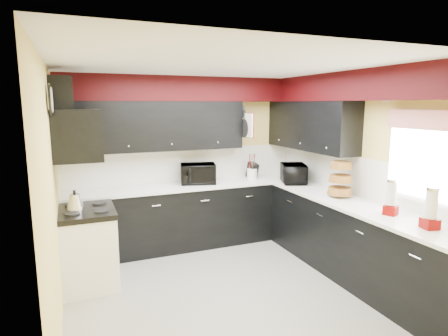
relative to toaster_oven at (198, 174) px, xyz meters
name	(u,v)px	position (x,y,z in m)	size (l,w,h in m)	color
ground	(232,289)	(-0.11, -1.52, -1.09)	(3.60, 3.60, 0.00)	gray
wall_back	(186,161)	(-0.11, 0.28, 0.16)	(3.60, 0.06, 2.50)	#E0C666
wall_right	(361,172)	(1.69, -1.52, 0.16)	(0.06, 3.60, 2.50)	#E0C666
wall_left	(53,199)	(-1.91, -1.52, 0.16)	(0.06, 3.60, 2.50)	#E0C666
ceiling	(232,66)	(-0.11, -1.52, 1.41)	(3.60, 3.60, 0.06)	white
cab_back	(192,216)	(-0.11, -0.02, -0.64)	(3.60, 0.60, 0.90)	black
cab_right	(355,243)	(1.39, -1.82, -0.64)	(0.60, 3.00, 0.90)	black
counter_back	(192,185)	(-0.11, -0.02, -0.17)	(3.62, 0.64, 0.04)	white
counter_right	(357,205)	(1.39, -1.82, -0.17)	(0.64, 3.02, 0.04)	white
splash_back	(186,165)	(-0.11, 0.27, 0.10)	(3.60, 0.02, 0.50)	white
splash_right	(360,177)	(1.68, -1.52, 0.10)	(0.02, 3.60, 0.50)	white
upper_back	(155,126)	(-0.61, 0.10, 0.71)	(2.60, 0.35, 0.70)	black
upper_right	(310,126)	(1.52, -0.62, 0.71)	(0.35, 1.80, 0.70)	black
soffit_back	(188,89)	(-0.11, 0.10, 1.24)	(3.60, 0.36, 0.35)	black
soffit_right	(365,85)	(1.51, -1.70, 1.24)	(0.36, 3.24, 0.35)	black
stove	(89,249)	(-1.61, -0.77, -0.66)	(0.60, 0.75, 0.86)	white
cooktop	(86,211)	(-1.61, -0.77, -0.20)	(0.62, 0.77, 0.06)	black
hood	(77,134)	(-1.66, -0.77, 0.69)	(0.50, 0.78, 0.55)	black
hood_duct	(61,96)	(-1.79, -0.77, 1.11)	(0.24, 0.40, 0.40)	black
window	(423,158)	(1.68, -2.42, 0.46)	(0.03, 0.86, 0.96)	white
valance	(422,120)	(1.62, -2.42, 0.86)	(0.04, 0.88, 0.20)	red
pan_top	(241,111)	(0.71, 0.03, 0.91)	(0.03, 0.22, 0.40)	black
pan_mid	(245,128)	(0.71, -0.10, 0.66)	(0.03, 0.28, 0.46)	black
pan_low	(237,129)	(0.71, 0.16, 0.63)	(0.03, 0.24, 0.42)	black
cut_board	(249,125)	(0.72, -0.22, 0.71)	(0.03, 0.26, 0.35)	white
baskets	(340,178)	(1.41, -1.47, 0.09)	(0.27, 0.27, 0.50)	brown
clock	(50,100)	(-1.88, -1.27, 1.06)	(0.03, 0.30, 0.30)	black
deco_plate	(386,92)	(1.66, -1.87, 1.16)	(0.03, 0.24, 0.24)	white
toaster_oven	(198,174)	(0.00, 0.00, 0.00)	(0.51, 0.42, 0.29)	black
microwave	(294,174)	(1.35, -0.50, -0.01)	(0.50, 0.34, 0.28)	black
utensil_crock	(252,174)	(0.89, -0.02, -0.06)	(0.16, 0.16, 0.17)	white
knife_block	(252,171)	(0.91, 0.02, -0.02)	(0.11, 0.16, 0.25)	black
kettle	(75,201)	(-1.72, -0.71, -0.08)	(0.19, 0.19, 0.17)	silver
dispenser_a	(391,199)	(1.40, -2.31, 0.03)	(0.13, 0.13, 0.35)	#5B0005
dispenser_b	(431,210)	(1.38, -2.80, 0.04)	(0.14, 0.14, 0.37)	#6B000A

